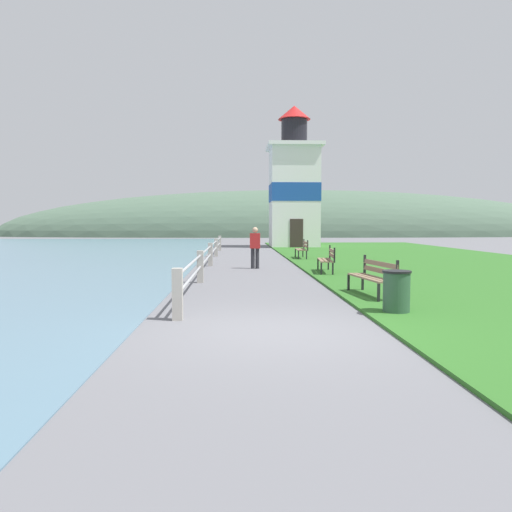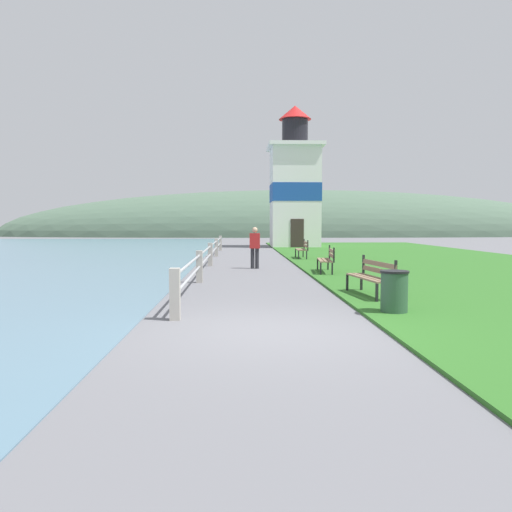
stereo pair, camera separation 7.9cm
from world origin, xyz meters
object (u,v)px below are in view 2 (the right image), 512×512
object	(u,v)px
park_bench_near	(372,275)
park_bench_far	(303,248)
person_strolling	(255,246)
trash_bin	(394,293)
park_bench_midway	(327,258)
lighthouse	(295,188)

from	to	relation	value
park_bench_near	park_bench_far	distance (m)	12.18
person_strolling	trash_bin	xyz separation A→B (m)	(2.31, -9.62, -0.43)
park_bench_far	trash_bin	size ratio (longest dim) A/B	2.01
park_bench_far	person_strolling	xyz separation A→B (m)	(-2.44, -4.70, 0.32)
park_bench_far	trash_bin	bearing A→B (deg)	91.12
park_bench_near	person_strolling	bearing A→B (deg)	-79.22
park_bench_near	person_strolling	world-z (taller)	person_strolling
park_bench_midway	lighthouse	size ratio (longest dim) A/B	0.18
park_bench_near	trash_bin	size ratio (longest dim) A/B	2.28
park_bench_far	lighthouse	xyz separation A→B (m)	(0.95, 12.08, 3.68)
park_bench_far	trash_bin	xyz separation A→B (m)	(-0.12, -14.32, -0.11)
trash_bin	lighthouse	bearing A→B (deg)	87.66
park_bench_midway	park_bench_far	bearing A→B (deg)	-84.61
park_bench_near	person_strolling	size ratio (longest dim) A/B	1.22
park_bench_far	lighthouse	world-z (taller)	lighthouse
park_bench_far	lighthouse	size ratio (longest dim) A/B	0.17
person_strolling	park_bench_near	bearing A→B (deg)	-157.41
park_bench_midway	person_strolling	distance (m)	3.17
park_bench_near	park_bench_midway	size ratio (longest dim) A/B	1.05
park_bench_midway	park_bench_far	distance (m)	6.75
lighthouse	person_strolling	xyz separation A→B (m)	(-3.39, -16.78, -3.36)
park_bench_midway	lighthouse	xyz separation A→B (m)	(1.00, 18.83, 3.68)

